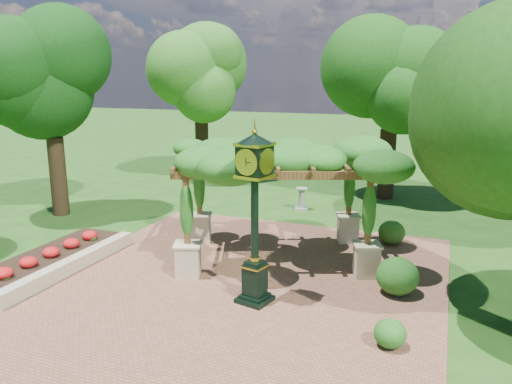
% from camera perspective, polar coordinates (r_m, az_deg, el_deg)
% --- Properties ---
extents(ground, '(120.00, 120.00, 0.00)m').
position_cam_1_polar(ground, '(11.88, -4.47, -12.99)').
color(ground, '#1E4714').
rests_on(ground, ground).
extents(brick_plaza, '(10.00, 12.00, 0.04)m').
position_cam_1_polar(brick_plaza, '(12.70, -2.49, -11.08)').
color(brick_plaza, brown).
rests_on(brick_plaza, ground).
extents(border_wall, '(0.35, 5.00, 0.40)m').
position_cam_1_polar(border_wall, '(14.60, -20.27, -7.85)').
color(border_wall, '#C6B793').
rests_on(border_wall, ground).
extents(flower_bed, '(1.50, 5.00, 0.36)m').
position_cam_1_polar(flower_bed, '(15.20, -22.84, -7.33)').
color(flower_bed, red).
rests_on(flower_bed, ground).
extents(pedestal_clock, '(0.96, 0.96, 4.05)m').
position_cam_1_polar(pedestal_clock, '(11.22, -0.16, -1.29)').
color(pedestal_clock, black).
rests_on(pedestal_clock, brick_plaza).
extents(pergola, '(6.33, 5.13, 3.45)m').
position_cam_1_polar(pergola, '(14.07, 2.32, 3.32)').
color(pergola, beige).
rests_on(pergola, brick_plaza).
extents(sundial, '(0.61, 0.61, 0.89)m').
position_cam_1_polar(sundial, '(19.96, 5.23, -0.94)').
color(sundial, gray).
rests_on(sundial, ground).
extents(shrub_front, '(0.79, 0.79, 0.57)m').
position_cam_1_polar(shrub_front, '(10.44, 15.07, -15.35)').
color(shrub_front, '#205C1A').
rests_on(shrub_front, brick_plaza).
extents(shrub_mid, '(1.24, 1.24, 0.92)m').
position_cam_1_polar(shrub_mid, '(12.71, 15.86, -9.23)').
color(shrub_mid, '#215A19').
rests_on(shrub_mid, brick_plaza).
extents(shrub_back, '(1.11, 1.11, 0.75)m').
position_cam_1_polar(shrub_back, '(16.32, 15.25, -4.49)').
color(shrub_back, '#2A5A1A').
rests_on(shrub_back, brick_plaza).
extents(tree_west_near, '(3.52, 3.52, 7.68)m').
position_cam_1_polar(tree_west_near, '(20.08, -22.59, 12.24)').
color(tree_west_near, '#332414').
rests_on(tree_west_near, ground).
extents(tree_west_far, '(3.68, 3.68, 7.96)m').
position_cam_1_polar(tree_west_far, '(25.44, -6.39, 13.54)').
color(tree_west_far, black).
rests_on(tree_west_far, ground).
extents(tree_north, '(3.86, 3.86, 7.78)m').
position_cam_1_polar(tree_north, '(22.01, 15.30, 12.92)').
color(tree_north, black).
rests_on(tree_north, ground).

